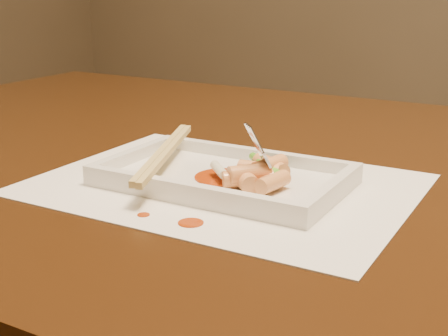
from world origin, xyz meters
The scene contains 23 objects.
table centered at (0.00, 0.00, 0.65)m, with size 1.40×0.90×0.75m.
placemat centered at (0.05, -0.13, 0.75)m, with size 0.40×0.30×0.00m, color white.
sauce_splatter_a centered at (0.08, -0.25, 0.75)m, with size 0.02×0.02×0.00m, color #9F2E04.
sauce_splatter_b centered at (0.03, -0.25, 0.75)m, with size 0.01×0.01×0.00m, color #9F2E04.
plate_base centered at (0.05, -0.13, 0.76)m, with size 0.26×0.16×0.01m, color white.
plate_rim_far centered at (0.05, -0.06, 0.77)m, with size 0.26×0.01×0.01m, color white.
plate_rim_near centered at (0.05, -0.20, 0.77)m, with size 0.26×0.01×0.01m, color white.
plate_rim_left centered at (-0.08, -0.13, 0.77)m, with size 0.01×0.14×0.01m, color white.
plate_rim_right centered at (0.17, -0.13, 0.77)m, with size 0.01×0.14×0.01m, color white.
veg_piece centered at (0.08, -0.09, 0.77)m, with size 0.04×0.03×0.01m, color black.
scallion_white centered at (0.05, -0.14, 0.77)m, with size 0.01×0.01×0.04m, color #EAEACC.
scallion_green centered at (0.09, -0.11, 0.77)m, with size 0.01×0.01×0.09m, color #3E9117.
chopstick_a centered at (-0.04, -0.13, 0.78)m, with size 0.01×0.24×0.01m, color tan.
chopstick_b centered at (-0.03, -0.13, 0.78)m, with size 0.01×0.24×0.01m, color tan.
fork centered at (0.12, -0.11, 0.83)m, with size 0.09×0.10×0.14m, color silver, non-canonical shape.
sauce_blob_0 centered at (0.05, -0.13, 0.76)m, with size 0.06×0.06×0.00m, color #9F2E04.
rice_cake_0 centered at (0.09, -0.15, 0.77)m, with size 0.02×0.02×0.05m, color #F4BA72.
rice_cake_1 centered at (0.09, -0.16, 0.77)m, with size 0.02×0.02×0.04m, color #F4BA72.
rice_cake_2 centered at (0.09, -0.12, 0.78)m, with size 0.02×0.02×0.04m, color #F4BA72.
rice_cake_3 centered at (0.11, -0.15, 0.77)m, with size 0.02×0.02×0.04m, color #F4BA72.
rice_cake_4 centered at (0.09, -0.10, 0.77)m, with size 0.02×0.02×0.05m, color #F4BA72.
rice_cake_5 centered at (0.09, -0.15, 0.78)m, with size 0.02×0.02×0.04m, color #F4BA72.
rice_cake_6 centered at (0.08, -0.12, 0.77)m, with size 0.02×0.02×0.05m, color #F4BA72.
Camera 1 is at (0.36, -0.69, 0.97)m, focal length 50.00 mm.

